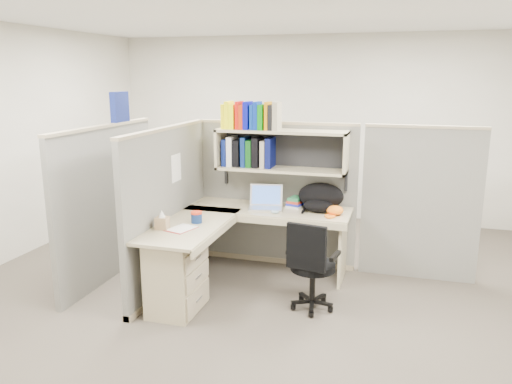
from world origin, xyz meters
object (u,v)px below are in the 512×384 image
(backpack, at_px, (320,197))
(task_chair, at_px, (311,279))
(snack_canister, at_px, (197,217))
(laptop, at_px, (265,197))
(desk, at_px, (204,257))

(backpack, distance_m, task_chair, 1.03)
(backpack, xyz_separation_m, task_chair, (0.08, -0.85, -0.57))
(snack_canister, bearing_deg, laptop, 53.68)
(desk, height_order, task_chair, task_chair)
(snack_canister, distance_m, task_chair, 1.24)
(snack_canister, bearing_deg, desk, -49.37)
(desk, relative_size, task_chair, 2.01)
(laptop, height_order, backpack, backpack)
(backpack, bearing_deg, desk, -121.55)
(desk, xyz_separation_m, backpack, (0.94, 0.93, 0.43))
(desk, bearing_deg, backpack, 44.58)
(desk, relative_size, laptop, 4.95)
(task_chair, bearing_deg, snack_canister, 176.73)
(laptop, bearing_deg, task_chair, -60.72)
(laptop, distance_m, task_chair, 1.13)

